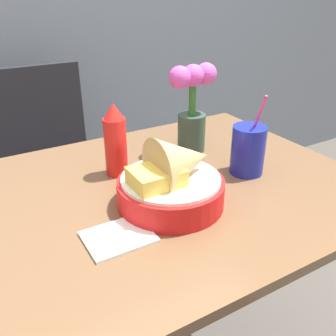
{
  "coord_description": "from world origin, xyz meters",
  "views": [
    {
      "loc": [
        -0.42,
        -0.69,
        1.21
      ],
      "look_at": [
        -0.03,
        -0.02,
        0.82
      ],
      "focal_mm": 40.0,
      "sensor_mm": 36.0,
      "label": 1
    }
  ],
  "objects_px": {
    "chair_far_window": "(47,161)",
    "flower_vase": "(192,105)",
    "drink_cup": "(248,151)",
    "ketchup_bottle": "(115,141)",
    "food_basket": "(174,180)"
  },
  "relations": [
    {
      "from": "flower_vase",
      "to": "drink_cup",
      "type": "bearing_deg",
      "value": -77.63
    },
    {
      "from": "food_basket",
      "to": "drink_cup",
      "type": "xyz_separation_m",
      "value": [
        0.24,
        0.04,
        -0.0
      ]
    },
    {
      "from": "ketchup_bottle",
      "to": "drink_cup",
      "type": "distance_m",
      "value": 0.34
    },
    {
      "from": "food_basket",
      "to": "drink_cup",
      "type": "distance_m",
      "value": 0.24
    },
    {
      "from": "chair_far_window",
      "to": "flower_vase",
      "type": "xyz_separation_m",
      "value": [
        0.29,
        -0.65,
        0.37
      ]
    },
    {
      "from": "chair_far_window",
      "to": "drink_cup",
      "type": "height_order",
      "value": "drink_cup"
    },
    {
      "from": "chair_far_window",
      "to": "flower_vase",
      "type": "relative_size",
      "value": 3.65
    },
    {
      "from": "food_basket",
      "to": "flower_vase",
      "type": "relative_size",
      "value": 0.95
    },
    {
      "from": "ketchup_bottle",
      "to": "flower_vase",
      "type": "bearing_deg",
      "value": 7.1
    },
    {
      "from": "chair_far_window",
      "to": "food_basket",
      "type": "distance_m",
      "value": 0.93
    },
    {
      "from": "chair_far_window",
      "to": "food_basket",
      "type": "xyz_separation_m",
      "value": [
        0.09,
        -0.88,
        0.29
      ]
    },
    {
      "from": "chair_far_window",
      "to": "ketchup_bottle",
      "type": "xyz_separation_m",
      "value": [
        0.04,
        -0.68,
        0.32
      ]
    },
    {
      "from": "flower_vase",
      "to": "food_basket",
      "type": "bearing_deg",
      "value": -130.89
    },
    {
      "from": "food_basket",
      "to": "flower_vase",
      "type": "xyz_separation_m",
      "value": [
        0.2,
        0.23,
        0.08
      ]
    },
    {
      "from": "food_basket",
      "to": "flower_vase",
      "type": "bearing_deg",
      "value": 49.11
    }
  ]
}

